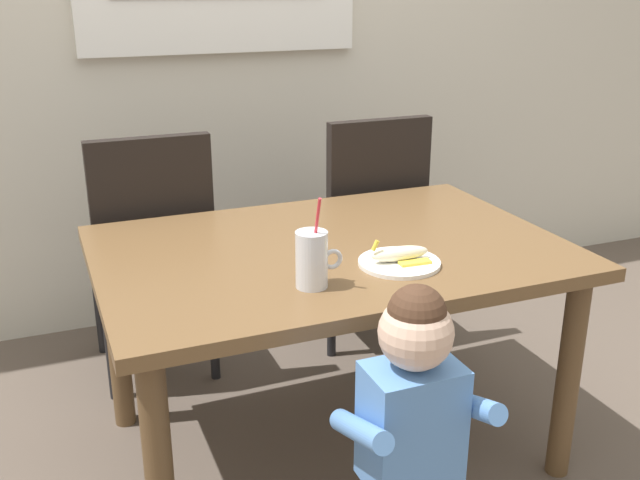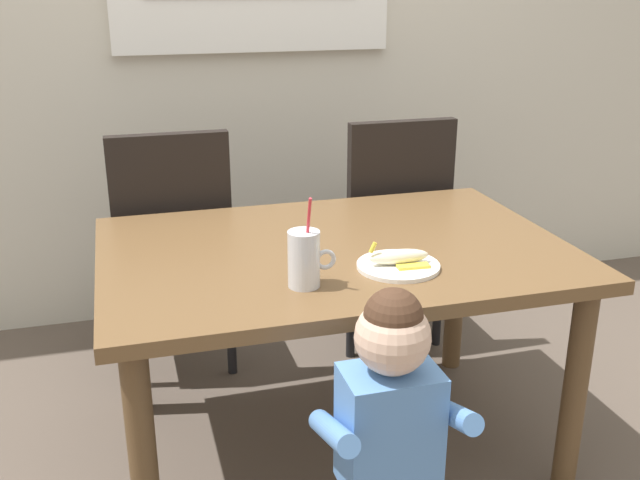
% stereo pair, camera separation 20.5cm
% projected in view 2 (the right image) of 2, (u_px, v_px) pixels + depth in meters
% --- Properties ---
extents(ground_plane, '(24.00, 24.00, 0.00)m').
position_uv_depth(ground_plane, '(333.00, 446.00, 2.42)').
color(ground_plane, brown).
extents(dining_table, '(1.38, 0.94, 0.71)m').
position_uv_depth(dining_table, '(335.00, 274.00, 2.21)').
color(dining_table, brown).
rests_on(dining_table, ground).
extents(dining_chair_left, '(0.44, 0.44, 0.96)m').
position_uv_depth(dining_chair_left, '(172.00, 238.00, 2.73)').
color(dining_chair_left, black).
rests_on(dining_chair_left, ground).
extents(dining_chair_right, '(0.44, 0.44, 0.96)m').
position_uv_depth(dining_chair_right, '(389.00, 218.00, 2.95)').
color(dining_chair_right, black).
rests_on(dining_chair_right, ground).
extents(toddler_standing, '(0.33, 0.24, 0.84)m').
position_uv_depth(toddler_standing, '(390.00, 416.00, 1.66)').
color(toddler_standing, '#3F4760').
rests_on(toddler_standing, ground).
extents(milk_cup, '(0.13, 0.08, 0.25)m').
position_uv_depth(milk_cup, '(304.00, 262.00, 1.88)').
color(milk_cup, silver).
rests_on(milk_cup, dining_table).
extents(snack_plate, '(0.23, 0.23, 0.01)m').
position_uv_depth(snack_plate, '(398.00, 266.00, 2.02)').
color(snack_plate, white).
rests_on(snack_plate, dining_table).
extents(peeled_banana, '(0.17, 0.11, 0.07)m').
position_uv_depth(peeled_banana, '(400.00, 257.00, 2.01)').
color(peeled_banana, '#F4EAC6').
rests_on(peeled_banana, snack_plate).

